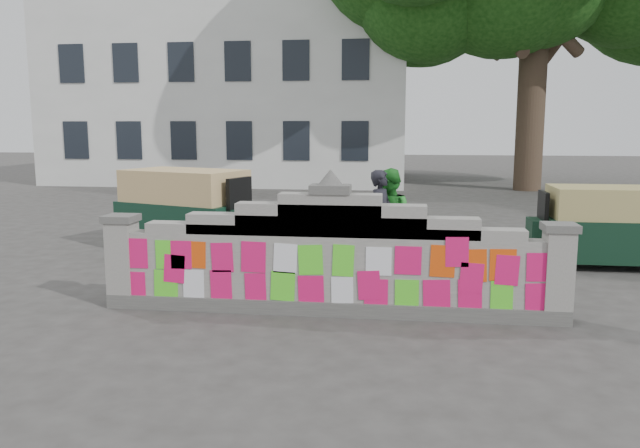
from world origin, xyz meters
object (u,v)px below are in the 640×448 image
object	(u,v)px
pedestrian	(388,221)
cyclist_bike	(381,250)
cyclist_rider	(381,231)
rickshaw_left	(188,209)
rickshaw_right	(605,225)

from	to	relation	value
pedestrian	cyclist_bike	bearing A→B (deg)	-32.11
cyclist_rider	pedestrian	distance (m)	0.35
pedestrian	rickshaw_left	world-z (taller)	pedestrian
pedestrian	rickshaw_left	distance (m)	4.42
cyclist_rider	pedestrian	world-z (taller)	pedestrian
cyclist_rider	pedestrian	bearing A→B (deg)	0.53
rickshaw_left	pedestrian	bearing A→B (deg)	0.12
rickshaw_left	rickshaw_right	distance (m)	8.16
cyclist_bike	pedestrian	distance (m)	0.56
pedestrian	rickshaw_right	xyz separation A→B (m)	(3.98, 1.12, -0.16)
rickshaw_left	rickshaw_right	size ratio (longest dim) A/B	1.17
cyclist_rider	rickshaw_right	bearing A→B (deg)	-51.19
cyclist_bike	rickshaw_right	world-z (taller)	rickshaw_right
cyclist_bike	rickshaw_left	size ratio (longest dim) A/B	0.57
cyclist_bike	pedestrian	xyz separation A→B (m)	(0.11, 0.31, 0.46)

